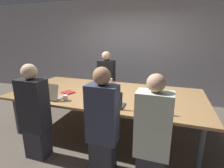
# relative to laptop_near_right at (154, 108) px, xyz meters

# --- Properties ---
(ground_plane) EXTENTS (24.00, 24.00, 0.00)m
(ground_plane) POSITION_rel_laptop_near_right_xyz_m (-0.91, 0.60, -0.84)
(ground_plane) COLOR brown
(curtain_wall) EXTENTS (12.00, 0.06, 2.80)m
(curtain_wall) POSITION_rel_laptop_near_right_xyz_m (-0.91, 2.64, 0.56)
(curtain_wall) COLOR #9999A3
(curtain_wall) RESTS_ON ground_plane
(conference_table) EXTENTS (3.47, 1.64, 0.77)m
(conference_table) POSITION_rel_laptop_near_right_xyz_m (-0.91, 0.60, -0.12)
(conference_table) COLOR #9E7547
(conference_table) RESTS_ON ground_plane
(laptop_near_right) EXTENTS (0.34, 0.24, 0.24)m
(laptop_near_right) POSITION_rel_laptop_near_right_xyz_m (0.00, 0.00, 0.00)
(laptop_near_right) COLOR #333338
(laptop_near_right) RESTS_ON conference_table
(person_near_right) EXTENTS (0.40, 0.24, 1.42)m
(person_near_right) POSITION_rel_laptop_near_right_xyz_m (0.04, -0.48, -0.15)
(person_near_right) COLOR #2D2D38
(person_near_right) RESTS_ON ground_plane
(laptop_near_midright) EXTENTS (0.35, 0.26, 0.26)m
(laptop_near_midright) POSITION_rel_laptop_near_right_xyz_m (-0.60, -0.01, 0.00)
(laptop_near_midright) COLOR #333338
(laptop_near_midright) RESTS_ON conference_table
(person_near_midright) EXTENTS (0.40, 0.24, 1.44)m
(person_near_midright) POSITION_rel_laptop_near_right_xyz_m (-0.60, -0.40, -0.14)
(person_near_midright) COLOR #2D2D38
(person_near_midright) RESTS_ON ground_plane
(cup_near_midright) EXTENTS (0.08, 0.08, 0.10)m
(cup_near_midright) POSITION_rel_laptop_near_right_xyz_m (-0.84, 0.10, -0.02)
(cup_near_midright) COLOR #232328
(cup_near_midright) RESTS_ON conference_table
(laptop_far_midleft) EXTENTS (0.31, 0.23, 0.22)m
(laptop_far_midleft) POSITION_rel_laptop_near_right_xyz_m (-1.34, 1.30, -0.01)
(laptop_far_midleft) COLOR #333338
(laptop_far_midleft) RESTS_ON conference_table
(person_far_midleft) EXTENTS (0.40, 0.24, 1.44)m
(person_far_midleft) POSITION_rel_laptop_near_right_xyz_m (-1.32, 1.68, -0.14)
(person_far_midleft) COLOR #2D2D38
(person_far_midleft) RESTS_ON ground_plane
(cup_far_midleft) EXTENTS (0.08, 0.08, 0.10)m
(cup_far_midleft) POSITION_rel_laptop_near_right_xyz_m (-1.08, 1.30, -0.02)
(cup_far_midleft) COLOR white
(cup_far_midleft) RESTS_ON conference_table
(laptop_near_left) EXTENTS (0.32, 0.27, 0.28)m
(laptop_near_left) POSITION_rel_laptop_near_right_xyz_m (-1.66, -0.01, 0.01)
(laptop_near_left) COLOR gray
(laptop_near_left) RESTS_ON conference_table
(person_near_left) EXTENTS (0.40, 0.24, 1.44)m
(person_near_left) POSITION_rel_laptop_near_right_xyz_m (-1.64, -0.46, -0.14)
(person_near_left) COLOR #2D2D38
(person_near_left) RESTS_ON ground_plane
(cup_near_left) EXTENTS (0.08, 0.08, 0.09)m
(cup_near_left) POSITION_rel_laptop_near_right_xyz_m (-1.42, 0.02, -0.03)
(cup_near_left) COLOR white
(cup_near_left) RESTS_ON conference_table
(stapler) EXTENTS (0.08, 0.16, 0.05)m
(stapler) POSITION_rel_laptop_near_right_xyz_m (-1.31, 0.49, -0.05)
(stapler) COLOR black
(stapler) RESTS_ON conference_table
(notebook) EXTENTS (0.25, 0.23, 0.02)m
(notebook) POSITION_rel_laptop_near_right_xyz_m (-1.59, 0.37, -0.06)
(notebook) COLOR maroon
(notebook) RESTS_ON conference_table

